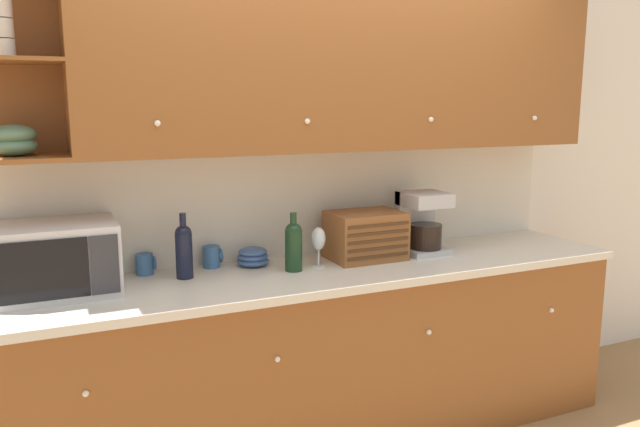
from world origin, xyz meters
The scene contains 14 objects.
ground_plane centered at (0.00, 0.00, 0.00)m, with size 24.00×24.00×0.00m, color #9E754C.
wall_back centered at (0.00, 0.03, 1.30)m, with size 5.56×0.06×2.60m.
counter_unit centered at (0.00, -0.32, 0.47)m, with size 3.18×0.67×0.94m.
backsplash_panel centered at (0.00, -0.01, 1.22)m, with size 3.16×0.01×0.58m.
upper_cabinets centered at (0.17, -0.18, 1.94)m, with size 3.16×0.39×0.85m.
microwave centered at (-1.25, -0.23, 1.09)m, with size 0.51×0.38×0.31m.
mug centered at (-0.85, -0.07, 0.99)m, with size 0.09×0.08×0.10m.
wine_bottle centered at (-0.69, -0.21, 1.08)m, with size 0.08×0.08×0.31m.
mug_blue_second centered at (-0.53, -0.07, 0.99)m, with size 0.10×0.08×0.11m.
bowl_stack_on_counter centered at (-0.33, -0.13, 0.98)m, with size 0.17×0.17×0.09m.
second_wine_bottle centered at (-0.18, -0.30, 1.07)m, with size 0.09×0.09×0.29m.
wine_glass centered at (-0.03, -0.28, 1.07)m, with size 0.07×0.07×0.20m.
bread_box centered at (0.26, -0.24, 1.06)m, with size 0.38×0.28×0.25m.
coffee_maker centered at (0.61, -0.23, 1.10)m, with size 0.23×0.24×0.34m.
Camera 1 is at (-1.29, -3.06, 1.76)m, focal length 35.00 mm.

